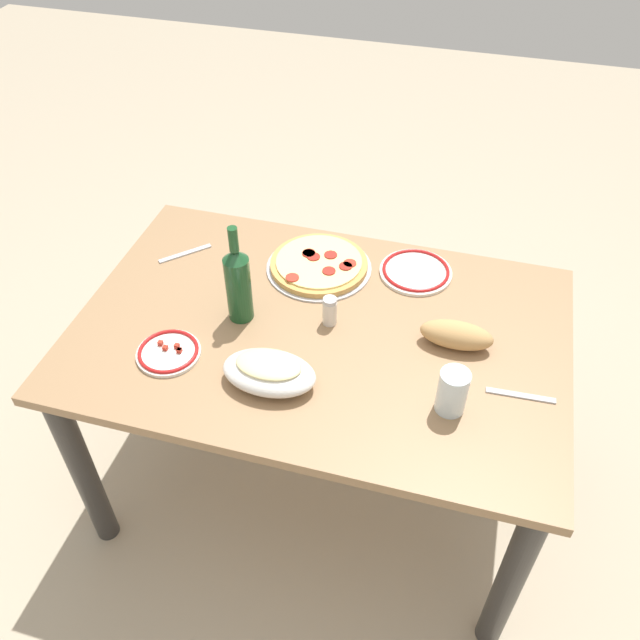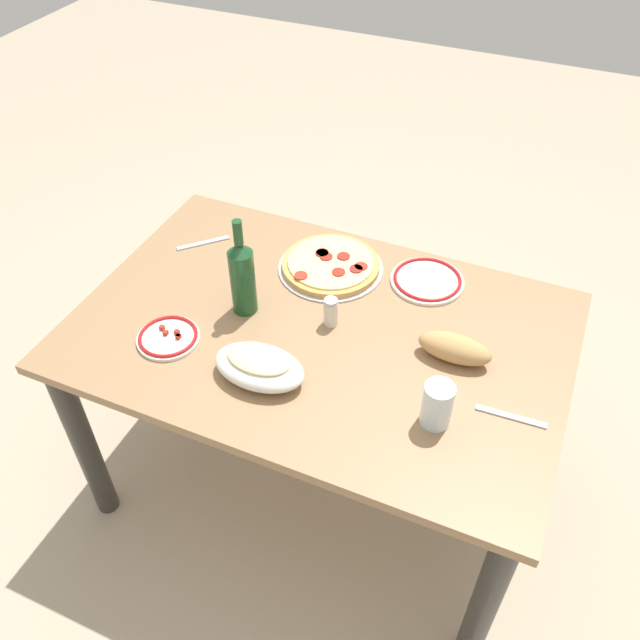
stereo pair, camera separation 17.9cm
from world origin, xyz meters
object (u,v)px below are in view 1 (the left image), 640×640
object	(u,v)px
water_glass	(452,391)
bread_loaf	(456,335)
pepperoni_pizza	(319,265)
side_plate_near	(416,271)
side_plate_far	(169,352)
spice_shaker	(330,311)
dining_table	(320,357)
baked_pasta_dish	(269,371)
wine_bottle	(238,283)

from	to	relation	value
water_glass	bread_loaf	size ratio (longest dim) A/B	0.63
pepperoni_pizza	side_plate_near	bearing A→B (deg)	-169.24
pepperoni_pizza	bread_loaf	bearing A→B (deg)	153.64
side_plate_far	bread_loaf	xyz separation A→B (m)	(-0.72, -0.24, 0.03)
side_plate_far	spice_shaker	bearing A→B (deg)	-148.42
water_glass	spice_shaker	xyz separation A→B (m)	(0.36, -0.21, -0.02)
dining_table	baked_pasta_dish	size ratio (longest dim) A/B	5.59
wine_bottle	baked_pasta_dish	bearing A→B (deg)	126.12
baked_pasta_dish	dining_table	bearing A→B (deg)	-107.36
side_plate_near	side_plate_far	size ratio (longest dim) A/B	1.28
wine_bottle	dining_table	bearing A→B (deg)	-177.17
pepperoni_pizza	water_glass	distance (m)	0.63
side_plate_far	spice_shaker	size ratio (longest dim) A/B	1.95
baked_pasta_dish	bread_loaf	bearing A→B (deg)	-149.40
baked_pasta_dish	wine_bottle	xyz separation A→B (m)	(0.15, -0.21, 0.08)
dining_table	bread_loaf	world-z (taller)	bread_loaf
pepperoni_pizza	water_glass	size ratio (longest dim) A/B	2.63
baked_pasta_dish	wine_bottle	distance (m)	0.27
side_plate_far	wine_bottle	bearing A→B (deg)	-124.59
wine_bottle	pepperoni_pizza	bearing A→B (deg)	-120.24
wine_bottle	water_glass	xyz separation A→B (m)	(-0.60, 0.18, -0.06)
baked_pasta_dish	side_plate_near	distance (m)	0.60
side_plate_near	spice_shaker	world-z (taller)	spice_shaker
wine_bottle	side_plate_near	bearing A→B (deg)	-144.26
pepperoni_pizza	wine_bottle	distance (m)	0.32
spice_shaker	side_plate_far	bearing A→B (deg)	31.58
baked_pasta_dish	spice_shaker	distance (m)	0.27
baked_pasta_dish	spice_shaker	xyz separation A→B (m)	(-0.09, -0.25, 0.00)
side_plate_far	bread_loaf	bearing A→B (deg)	-161.83
wine_bottle	side_plate_near	xyz separation A→B (m)	(-0.44, -0.32, -0.11)
spice_shaker	water_glass	bearing A→B (deg)	149.09
baked_pasta_dish	wine_bottle	world-z (taller)	wine_bottle
pepperoni_pizza	spice_shaker	xyz separation A→B (m)	(-0.09, 0.22, 0.03)
pepperoni_pizza	spice_shaker	size ratio (longest dim) A/B	3.67
dining_table	wine_bottle	bearing A→B (deg)	2.83
side_plate_far	spice_shaker	distance (m)	0.44
bread_loaf	water_glass	bearing A→B (deg)	93.49
dining_table	water_glass	bearing A→B (deg)	153.78
bread_loaf	dining_table	bearing A→B (deg)	5.28
dining_table	bread_loaf	bearing A→B (deg)	-174.72
bread_loaf	side_plate_near	bearing A→B (deg)	-60.94
bread_loaf	spice_shaker	xyz separation A→B (m)	(0.35, 0.01, 0.01)
baked_pasta_dish	side_plate_far	size ratio (longest dim) A/B	1.41
side_plate_far	bread_loaf	distance (m)	0.76
dining_table	spice_shaker	world-z (taller)	spice_shaker
side_plate_near	pepperoni_pizza	bearing A→B (deg)	10.76
baked_pasta_dish	water_glass	xyz separation A→B (m)	(-0.45, -0.04, 0.02)
side_plate_near	side_plate_far	xyz separation A→B (m)	(0.57, 0.51, 0.00)
water_glass	side_plate_near	size ratio (longest dim) A/B	0.56
baked_pasta_dish	water_glass	world-z (taller)	water_glass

